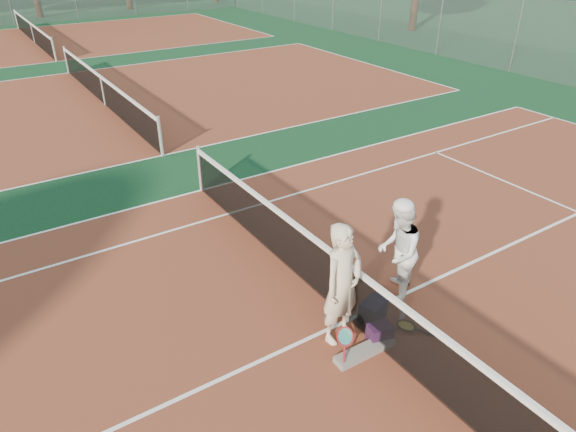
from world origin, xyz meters
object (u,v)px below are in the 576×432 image
Objects in this scene: player_a at (342,284)px; sports_bag_purple at (380,333)px; net_main at (351,294)px; player_b at (398,252)px; water_bottle at (402,314)px; racket_black_held at (404,275)px; sports_bag_navy at (373,310)px; racket_spare at (406,327)px; racket_red at (345,345)px.

sports_bag_purple is (0.44, -0.41, -0.82)m from player_a.
net_main is 0.71m from sports_bag_purple.
net_main is at bearing -35.75° from player_b.
player_b reaches higher than water_bottle.
sports_bag_navy is at bearing 13.14° from racket_black_held.
racket_spare is 0.52m from sports_bag_purple.
water_bottle is (-0.35, -0.57, -0.72)m from player_b.
player_b is at bearing 5.08° from racket_black_held.
player_a is at bearing 6.59° from racket_black_held.
sports_bag_navy is (0.33, -0.17, -0.34)m from net_main.
net_main is at bearing 98.14° from sports_bag_purple.
racket_black_held is 0.94× the size of racket_spare.
racket_spare is 1.42× the size of sports_bag_navy.
racket_black_held is at bearing 0.48° from player_a.
racket_black_held is (1.27, 0.14, -0.23)m from net_main.
sports_bag_navy is at bearing -5.00° from racket_spare.
racket_red is (-1.62, -0.72, -0.59)m from player_b.
net_main reaches higher than water_bottle.
net_main is 6.31× the size of player_b.
net_main is 19.42× the size of racket_red.
water_bottle reaches higher than racket_spare.
racket_red is 0.94× the size of racket_spare.
net_main is 0.61m from player_a.
sports_bag_navy is (0.68, 0.03, -0.80)m from player_a.
water_bottle is (0.67, -0.48, -0.36)m from net_main.
net_main is at bearing 1.16° from racket_black_held.
racket_spare is (-0.67, -0.78, -0.23)m from racket_black_held.
racket_black_held is at bearing 18.24° from sports_bag_navy.
racket_spare is at bearing 19.29° from player_b.
player_b is 1.87m from racket_red.
net_main is at bearing 8.66° from racket_spare.
racket_spare is at bearing -47.38° from net_main.
sports_bag_navy is 1.41× the size of water_bottle.
player_a is at bearing 164.64° from water_bottle.
sports_bag_navy is 0.50m from sports_bag_purple.
racket_black_held is 1.34× the size of sports_bag_navy.
racket_spare is at bearing -36.69° from player_a.
sports_bag_navy is (-0.94, -0.31, -0.12)m from racket_black_held.
water_bottle is at bearing -35.42° from net_main.
net_main is 0.51m from sports_bag_navy.
net_main is 0.90m from water_bottle.
player_b is at bearing 0.76° from player_a.
player_b is 0.98m from water_bottle.
water_bottle is at bearing -44.27° from racket_red.
water_bottle is (0.07, 0.17, 0.10)m from racket_spare.
net_main reaches higher than sports_bag_purple.
racket_red is 2.03m from racket_black_held.
sports_bag_purple is 0.60m from water_bottle.
sports_bag_navy is at bearing 137.87° from water_bottle.
player_a reaches higher than player_b.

